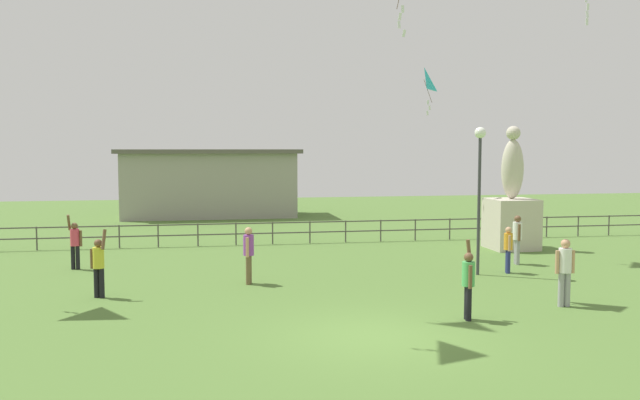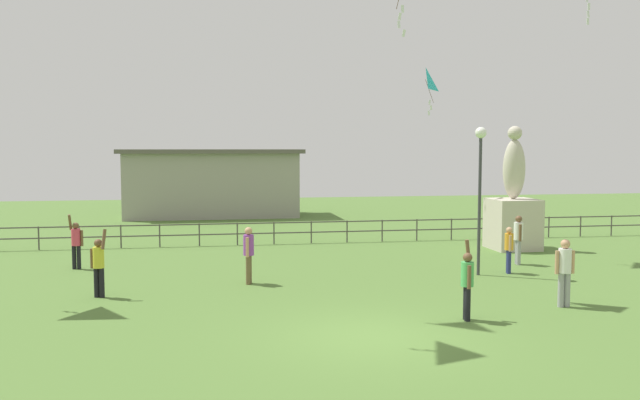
{
  "view_description": "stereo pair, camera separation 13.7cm",
  "coord_description": "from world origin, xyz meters",
  "px_view_note": "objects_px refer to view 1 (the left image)",
  "views": [
    {
      "loc": [
        -3.57,
        -13.37,
        4.05
      ],
      "look_at": [
        -0.13,
        5.76,
        2.52
      ],
      "focal_mm": 36.63,
      "sensor_mm": 36.0,
      "label": 1
    },
    {
      "loc": [
        -3.44,
        -13.39,
        4.05
      ],
      "look_at": [
        -0.13,
        5.76,
        2.52
      ],
      "focal_mm": 36.63,
      "sensor_mm": 36.0,
      "label": 2
    }
  ],
  "objects_px": {
    "person_0": "(508,247)",
    "person_1": "(565,268)",
    "person_3": "(99,263)",
    "lamppost": "(480,169)",
    "person_6": "(249,251)",
    "statue_monument": "(511,211)",
    "person_4": "(75,242)",
    "person_5": "(468,280)",
    "person_2": "(517,236)",
    "kite_4": "(424,81)"
  },
  "relations": [
    {
      "from": "person_0",
      "to": "person_1",
      "type": "xyz_separation_m",
      "value": [
        -0.66,
        -4.48,
        0.13
      ]
    },
    {
      "from": "statue_monument",
      "to": "person_6",
      "type": "relative_size",
      "value": 2.89
    },
    {
      "from": "statue_monument",
      "to": "person_3",
      "type": "bearing_deg",
      "value": -157.85
    },
    {
      "from": "person_4",
      "to": "person_6",
      "type": "distance_m",
      "value": 6.53
    },
    {
      "from": "person_0",
      "to": "person_6",
      "type": "height_order",
      "value": "person_6"
    },
    {
      "from": "person_3",
      "to": "statue_monument",
      "type": "bearing_deg",
      "value": 22.15
    },
    {
      "from": "lamppost",
      "to": "person_6",
      "type": "relative_size",
      "value": 2.76
    },
    {
      "from": "person_1",
      "to": "kite_4",
      "type": "distance_m",
      "value": 12.73
    },
    {
      "from": "statue_monument",
      "to": "person_6",
      "type": "distance_m",
      "value": 12.06
    },
    {
      "from": "person_3",
      "to": "person_4",
      "type": "height_order",
      "value": "person_3"
    },
    {
      "from": "person_0",
      "to": "person_1",
      "type": "bearing_deg",
      "value": -98.4
    },
    {
      "from": "person_5",
      "to": "person_1",
      "type": "bearing_deg",
      "value": 15.32
    },
    {
      "from": "person_3",
      "to": "kite_4",
      "type": "height_order",
      "value": "kite_4"
    },
    {
      "from": "person_4",
      "to": "kite_4",
      "type": "height_order",
      "value": "kite_4"
    },
    {
      "from": "person_0",
      "to": "person_3",
      "type": "bearing_deg",
      "value": -173.98
    },
    {
      "from": "person_1",
      "to": "kite_4",
      "type": "xyz_separation_m",
      "value": [
        0.1,
        11.29,
        5.89
      ]
    },
    {
      "from": "lamppost",
      "to": "person_5",
      "type": "relative_size",
      "value": 2.5
    },
    {
      "from": "lamppost",
      "to": "statue_monument",
      "type": "bearing_deg",
      "value": 53.85
    },
    {
      "from": "person_1",
      "to": "person_6",
      "type": "relative_size",
      "value": 1.02
    },
    {
      "from": "statue_monument",
      "to": "lamppost",
      "type": "relative_size",
      "value": 1.05
    },
    {
      "from": "lamppost",
      "to": "person_5",
      "type": "bearing_deg",
      "value": -116.04
    },
    {
      "from": "statue_monument",
      "to": "person_2",
      "type": "height_order",
      "value": "statue_monument"
    },
    {
      "from": "person_1",
      "to": "person_5",
      "type": "distance_m",
      "value": 3.07
    },
    {
      "from": "lamppost",
      "to": "person_0",
      "type": "distance_m",
      "value": 2.76
    },
    {
      "from": "person_1",
      "to": "person_4",
      "type": "distance_m",
      "value": 15.38
    },
    {
      "from": "statue_monument",
      "to": "person_1",
      "type": "distance_m",
      "value": 9.83
    },
    {
      "from": "person_0",
      "to": "person_4",
      "type": "xyz_separation_m",
      "value": [
        -14.01,
        3.18,
        0.06
      ]
    },
    {
      "from": "statue_monument",
      "to": "person_6",
      "type": "xyz_separation_m",
      "value": [
        -10.94,
        -5.04,
        -0.54
      ]
    },
    {
      "from": "person_1",
      "to": "statue_monument",
      "type": "bearing_deg",
      "value": 71.2
    },
    {
      "from": "person_6",
      "to": "person_5",
      "type": "bearing_deg",
      "value": -46.41
    },
    {
      "from": "lamppost",
      "to": "person_6",
      "type": "height_order",
      "value": "lamppost"
    },
    {
      "from": "person_0",
      "to": "kite_4",
      "type": "distance_m",
      "value": 9.1
    },
    {
      "from": "lamppost",
      "to": "person_1",
      "type": "relative_size",
      "value": 2.71
    },
    {
      "from": "lamppost",
      "to": "person_2",
      "type": "xyz_separation_m",
      "value": [
        2.14,
        1.55,
        -2.42
      ]
    },
    {
      "from": "statue_monument",
      "to": "person_0",
      "type": "distance_m",
      "value": 5.46
    },
    {
      "from": "person_6",
      "to": "statue_monument",
      "type": "bearing_deg",
      "value": 24.76
    },
    {
      "from": "person_5",
      "to": "kite_4",
      "type": "relative_size",
      "value": 0.95
    },
    {
      "from": "person_0",
      "to": "person_2",
      "type": "xyz_separation_m",
      "value": [
        1.05,
        1.45,
        0.12
      ]
    },
    {
      "from": "kite_4",
      "to": "person_0",
      "type": "bearing_deg",
      "value": -85.26
    },
    {
      "from": "person_1",
      "to": "kite_4",
      "type": "relative_size",
      "value": 0.88
    },
    {
      "from": "lamppost",
      "to": "person_1",
      "type": "xyz_separation_m",
      "value": [
        0.42,
        -4.38,
        -2.41
      ]
    },
    {
      "from": "lamppost",
      "to": "person_6",
      "type": "bearing_deg",
      "value": -178.94
    },
    {
      "from": "person_2",
      "to": "lamppost",
      "type": "bearing_deg",
      "value": -144.05
    },
    {
      "from": "person_2",
      "to": "person_5",
      "type": "height_order",
      "value": "person_5"
    },
    {
      "from": "person_2",
      "to": "kite_4",
      "type": "relative_size",
      "value": 0.87
    },
    {
      "from": "kite_4",
      "to": "person_1",
      "type": "bearing_deg",
      "value": -90.5
    },
    {
      "from": "person_2",
      "to": "person_5",
      "type": "distance_m",
      "value": 8.21
    },
    {
      "from": "person_0",
      "to": "lamppost",
      "type": "bearing_deg",
      "value": -174.74
    },
    {
      "from": "statue_monument",
      "to": "person_5",
      "type": "height_order",
      "value": "statue_monument"
    },
    {
      "from": "person_6",
      "to": "person_4",
      "type": "bearing_deg",
      "value": 148.5
    }
  ]
}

